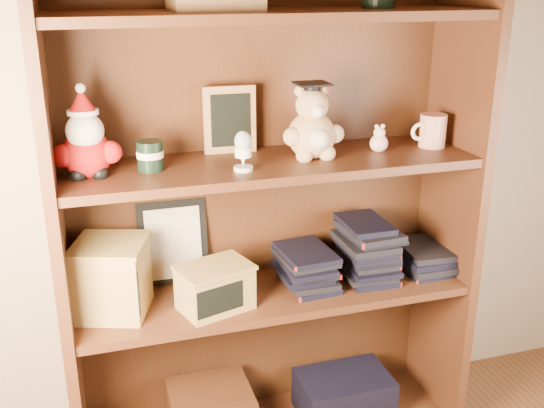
# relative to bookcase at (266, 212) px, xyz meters

# --- Properties ---
(bookcase) EXTENTS (1.20, 0.35, 1.60)m
(bookcase) POSITION_rel_bookcase_xyz_m (0.00, 0.00, 0.00)
(bookcase) COLOR #492614
(bookcase) RESTS_ON ground
(shelf_lower) EXTENTS (1.14, 0.33, 0.02)m
(shelf_lower) POSITION_rel_bookcase_xyz_m (0.00, -0.05, -0.24)
(shelf_lower) COLOR #492614
(shelf_lower) RESTS_ON ground
(shelf_upper) EXTENTS (1.14, 0.33, 0.02)m
(shelf_upper) POSITION_rel_bookcase_xyz_m (0.00, -0.05, 0.16)
(shelf_upper) COLOR #492614
(shelf_upper) RESTS_ON ground
(santa_plush) EXTENTS (0.17, 0.12, 0.24)m
(santa_plush) POSITION_rel_bookcase_xyz_m (-0.49, -0.06, 0.26)
(santa_plush) COLOR #A50F0F
(santa_plush) RESTS_ON shelf_upper
(teachers_tin) EXTENTS (0.07, 0.07, 0.08)m
(teachers_tin) POSITION_rel_bookcase_xyz_m (-0.33, -0.05, 0.21)
(teachers_tin) COLOR black
(teachers_tin) RESTS_ON shelf_upper
(chalkboard_plaque) EXTENTS (0.15, 0.08, 0.19)m
(chalkboard_plaque) POSITION_rel_bookcase_xyz_m (-0.09, 0.06, 0.26)
(chalkboard_plaque) COLOR #9E7547
(chalkboard_plaque) RESTS_ON shelf_upper
(egg_cup) EXTENTS (0.05, 0.05, 0.11)m
(egg_cup) POSITION_rel_bookcase_xyz_m (-0.10, -0.13, 0.23)
(egg_cup) COLOR white
(egg_cup) RESTS_ON shelf_upper
(grad_teddy_bear) EXTENTS (0.18, 0.15, 0.22)m
(grad_teddy_bear) POSITION_rel_bookcase_xyz_m (0.12, -0.06, 0.25)
(grad_teddy_bear) COLOR tan
(grad_teddy_bear) RESTS_ON shelf_upper
(pink_figurine) EXTENTS (0.05, 0.05, 0.08)m
(pink_figurine) POSITION_rel_bookcase_xyz_m (0.33, -0.05, 0.20)
(pink_figurine) COLOR beige
(pink_figurine) RESTS_ON shelf_upper
(teacher_mug) EXTENTS (0.11, 0.08, 0.10)m
(teacher_mug) POSITION_rel_bookcase_xyz_m (0.50, -0.05, 0.22)
(teacher_mug) COLOR silver
(teacher_mug) RESTS_ON shelf_upper
(certificate_frame) EXTENTS (0.21, 0.05, 0.26)m
(certificate_frame) POSITION_rel_bookcase_xyz_m (-0.27, 0.09, -0.10)
(certificate_frame) COLOR black
(certificate_frame) RESTS_ON shelf_lower
(treats_box) EXTENTS (0.24, 0.24, 0.21)m
(treats_box) POSITION_rel_bookcase_xyz_m (-0.46, -0.05, -0.12)
(treats_box) COLOR #AF8E47
(treats_box) RESTS_ON shelf_lower
(pencils_box) EXTENTS (0.23, 0.19, 0.13)m
(pencils_box) POSITION_rel_bookcase_xyz_m (-0.18, -0.12, -0.16)
(pencils_box) COLOR #AF8E47
(pencils_box) RESTS_ON shelf_lower
(book_stack_left) EXTENTS (0.14, 0.20, 0.11)m
(book_stack_left) POSITION_rel_bookcase_xyz_m (0.11, -0.05, -0.17)
(book_stack_left) COLOR black
(book_stack_left) RESTS_ON shelf_lower
(book_stack_mid) EXTENTS (0.14, 0.20, 0.18)m
(book_stack_mid) POSITION_rel_bookcase_xyz_m (0.31, -0.05, -0.14)
(book_stack_mid) COLOR black
(book_stack_mid) RESTS_ON shelf_lower
(book_stack_right) EXTENTS (0.14, 0.20, 0.06)m
(book_stack_right) POSITION_rel_bookcase_xyz_m (0.50, -0.05, -0.20)
(book_stack_right) COLOR black
(book_stack_right) RESTS_ON shelf_lower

